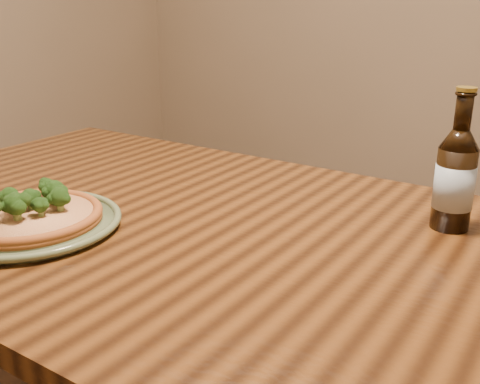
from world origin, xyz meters
The scene contains 4 objects.
table centered at (0.00, 0.10, 0.66)m, with size 1.60×0.90×0.75m.
plate centered at (-0.24, -0.10, 0.76)m, with size 0.33×0.33×0.02m.
pizza centered at (-0.24, -0.10, 0.78)m, with size 0.26×0.26×0.07m.
beer_bottle centered at (0.40, 0.33, 0.85)m, with size 0.07×0.07×0.26m.
Camera 1 is at (0.61, -0.68, 1.15)m, focal length 42.00 mm.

